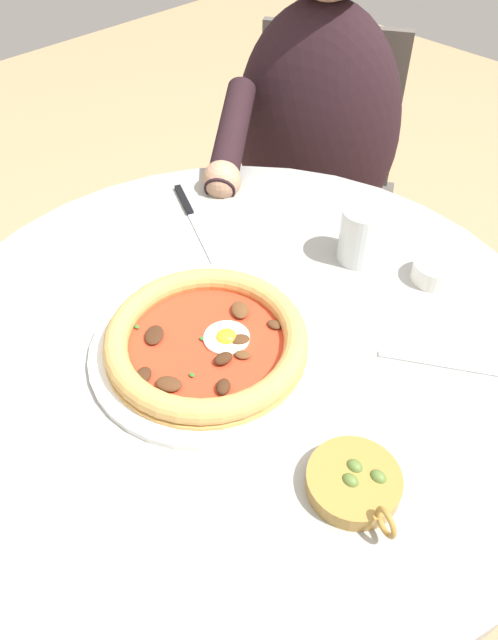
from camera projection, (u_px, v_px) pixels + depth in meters
ground_plane at (244, 565)px, 1.36m from camera, size 6.00×6.00×0.02m
dining_table at (242, 422)px, 0.97m from camera, size 0.89×0.89×0.75m
pizza_on_plate at (207, 342)px, 0.79m from camera, size 0.31×0.31×0.04m
water_glass at (361, 238)px, 0.92m from camera, size 0.07×0.07×0.09m
steak_knife at (189, 211)px, 1.03m from camera, size 0.21×0.11×0.01m
ramekin_capers at (435, 271)px, 0.90m from camera, size 0.07×0.07×0.03m
olive_pan at (355, 482)px, 0.65m from camera, size 0.13×0.10×0.05m
fork_utensil at (443, 364)px, 0.78m from camera, size 0.15×0.10×0.00m
diner_person at (309, 211)px, 1.44m from camera, size 0.44×0.58×1.16m
cafe_chair_diner at (319, 178)px, 1.52m from camera, size 0.53×0.53×0.86m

